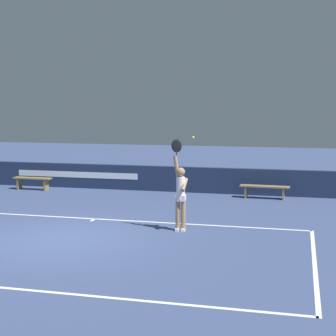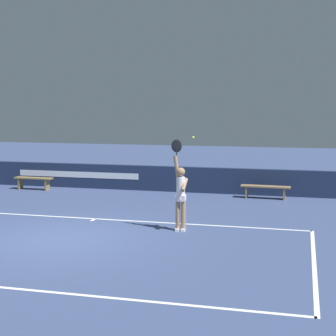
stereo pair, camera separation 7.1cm
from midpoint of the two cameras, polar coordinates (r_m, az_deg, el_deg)
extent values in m
plane|color=#37466F|center=(13.69, -11.38, -7.39)|extent=(60.00, 60.00, 0.00)
cube|color=white|center=(15.75, -7.70, -5.42)|extent=(12.29, 0.09, 0.00)
cube|color=white|center=(11.79, 15.59, -9.84)|extent=(0.09, 6.00, 0.00)
cube|color=white|center=(15.62, -7.90, -5.54)|extent=(0.09, 0.30, 0.00)
cube|color=#1B2845|center=(20.64, -2.15, -1.09)|extent=(17.48, 0.24, 0.97)
cube|color=silver|center=(21.51, -9.60, -0.70)|extent=(5.11, 0.01, 0.24)
cylinder|color=#9D7A57|center=(14.07, 1.81, -5.09)|extent=(0.12, 0.12, 0.84)
cylinder|color=#9D7A57|center=(14.10, 1.21, -5.07)|extent=(0.12, 0.12, 0.84)
cube|color=white|center=(14.14, 1.79, -6.65)|extent=(0.11, 0.24, 0.07)
cube|color=white|center=(14.17, 1.19, -6.62)|extent=(0.11, 0.24, 0.07)
cylinder|color=white|center=(13.96, 1.52, -2.18)|extent=(0.22, 0.22, 0.60)
cube|color=white|center=(14.00, 1.52, -3.23)|extent=(0.26, 0.21, 0.16)
sphere|color=#9D7A57|center=(13.90, 1.52, -0.41)|extent=(0.23, 0.23, 0.23)
cylinder|color=#9D7A57|center=(13.90, 1.07, 0.20)|extent=(0.18, 0.10, 0.57)
cylinder|color=#9D7A57|center=(13.86, 1.92, -1.82)|extent=(0.11, 0.50, 0.32)
ellipsoid|color=black|center=(13.85, 1.08, 2.39)|extent=(0.30, 0.04, 0.35)
cylinder|color=black|center=(13.87, 1.08, 1.60)|extent=(0.03, 0.03, 0.18)
sphere|color=#C9DD39|center=(13.72, 2.86, 3.29)|extent=(0.07, 0.07, 0.07)
cube|color=olive|center=(21.47, -14.16, -1.06)|extent=(1.55, 0.39, 0.05)
cube|color=olive|center=(21.79, -15.49, -1.59)|extent=(0.07, 0.32, 0.46)
cube|color=olive|center=(21.22, -12.76, -1.73)|extent=(0.07, 0.32, 0.46)
cube|color=#8D6D4A|center=(19.14, 10.54, -1.97)|extent=(1.76, 0.45, 0.05)
cube|color=#8D6D4A|center=(19.26, 8.56, -2.53)|extent=(0.08, 0.32, 0.44)
cube|color=#8D6D4A|center=(19.11, 12.49, -2.70)|extent=(0.08, 0.32, 0.44)
camera|label=1|loc=(0.04, -89.85, 0.02)|focal=56.74mm
camera|label=2|loc=(0.04, 90.15, -0.02)|focal=56.74mm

